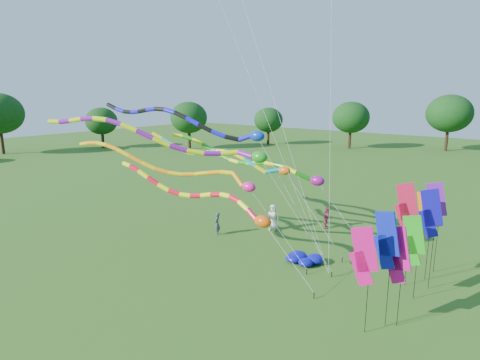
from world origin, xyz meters
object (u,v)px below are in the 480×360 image
Objects in this scene: tube_kite_orange at (180,168)px; person_c at (328,217)px; tube_kite_red at (209,199)px; person_a at (273,217)px; person_b at (217,224)px; blue_nylon_heap at (307,261)px.

person_c is at bearing 48.31° from tube_kite_orange.
tube_kite_red is 6.95× the size of person_a.
person_a is 3.95m from person_c.
tube_kite_red is 7.52m from person_a.
person_b is (-2.43, -3.14, -0.13)m from person_a.
blue_nylon_heap is 1.14× the size of person_c.
person_a is at bearing 117.32° from person_c.
blue_nylon_heap is at bearing 179.46° from person_c.
person_a reaches higher than person_c.
tube_kite_orange is at bearing 173.29° from tube_kite_red.
person_b is 1.00× the size of person_c.
tube_kite_orange is at bearing -19.16° from person_b.
blue_nylon_heap is at bearing 61.24° from person_b.
person_b reaches higher than blue_nylon_heap.
person_b is at bearing -143.70° from person_a.
person_a reaches higher than blue_nylon_heap.
person_c is (-1.89, 6.48, 0.55)m from blue_nylon_heap.
tube_kite_red is 8.13× the size of person_b.
blue_nylon_heap is at bearing 9.44° from tube_kite_orange.
person_c is at bearing 114.19° from person_b.
person_b is at bearing 124.89° from tube_kite_red.
tube_kite_orange is at bearing 135.52° from person_c.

